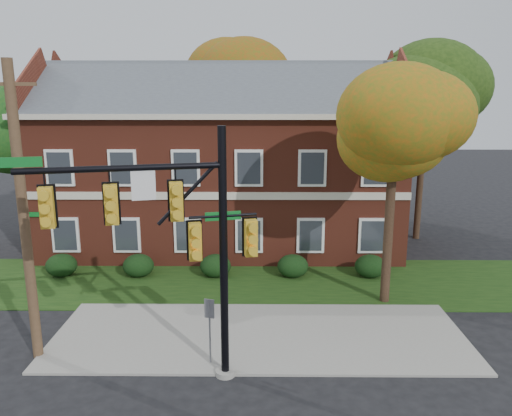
{
  "coord_description": "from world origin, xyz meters",
  "views": [
    {
      "loc": [
        0.02,
        -14.67,
        8.12
      ],
      "look_at": [
        -0.13,
        3.0,
        4.06
      ],
      "focal_mm": 35.0,
      "sensor_mm": 36.0,
      "label": 1
    }
  ],
  "objects_px": {
    "tree_left_rear": "(29,123)",
    "traffic_signal": "(175,230)",
    "hedge_center": "(215,266)",
    "utility_pole": "(24,215)",
    "hedge_left": "(138,266)",
    "tree_near_right": "(402,134)",
    "tree_right_rear": "(434,94)",
    "hedge_right": "(293,266)",
    "apartment_building": "(223,154)",
    "hedge_far_right": "(370,266)",
    "sign_post": "(210,321)",
    "hedge_far_left": "(61,265)",
    "tree_far_rear": "(250,83)"
  },
  "relations": [
    {
      "from": "traffic_signal",
      "to": "utility_pole",
      "type": "distance_m",
      "value": 4.91
    },
    {
      "from": "apartment_building",
      "to": "tree_near_right",
      "type": "bearing_deg",
      "value": -48.23
    },
    {
      "from": "apartment_building",
      "to": "hedge_right",
      "type": "height_order",
      "value": "apartment_building"
    },
    {
      "from": "tree_left_rear",
      "to": "hedge_center",
      "type": "bearing_deg",
      "value": -23.04
    },
    {
      "from": "hedge_far_left",
      "to": "tree_right_rear",
      "type": "xyz_separation_m",
      "value": [
        18.31,
        6.11,
        7.6
      ]
    },
    {
      "from": "hedge_far_left",
      "to": "traffic_signal",
      "type": "height_order",
      "value": "traffic_signal"
    },
    {
      "from": "hedge_far_left",
      "to": "tree_right_rear",
      "type": "relative_size",
      "value": 0.13
    },
    {
      "from": "hedge_center",
      "to": "hedge_far_right",
      "type": "xyz_separation_m",
      "value": [
        7.0,
        0.0,
        0.0
      ]
    },
    {
      "from": "hedge_far_left",
      "to": "tree_near_right",
      "type": "relative_size",
      "value": 0.16
    },
    {
      "from": "hedge_right",
      "to": "apartment_building",
      "type": "bearing_deg",
      "value": 123.67
    },
    {
      "from": "hedge_right",
      "to": "traffic_signal",
      "type": "bearing_deg",
      "value": -114.11
    },
    {
      "from": "apartment_building",
      "to": "tree_right_rear",
      "type": "height_order",
      "value": "tree_right_rear"
    },
    {
      "from": "utility_pole",
      "to": "tree_left_rear",
      "type": "bearing_deg",
      "value": 98.59
    },
    {
      "from": "hedge_far_left",
      "to": "hedge_far_right",
      "type": "height_order",
      "value": "same"
    },
    {
      "from": "apartment_building",
      "to": "sign_post",
      "type": "xyz_separation_m",
      "value": [
        0.5,
        -12.76,
        -3.54
      ]
    },
    {
      "from": "tree_far_rear",
      "to": "utility_pole",
      "type": "height_order",
      "value": "tree_far_rear"
    },
    {
      "from": "hedge_left",
      "to": "hedge_center",
      "type": "bearing_deg",
      "value": 0.0
    },
    {
      "from": "hedge_far_right",
      "to": "sign_post",
      "type": "relative_size",
      "value": 0.65
    },
    {
      "from": "hedge_far_right",
      "to": "tree_right_rear",
      "type": "height_order",
      "value": "tree_right_rear"
    },
    {
      "from": "tree_far_rear",
      "to": "hedge_far_left",
      "type": "bearing_deg",
      "value": -122.5
    },
    {
      "from": "hedge_right",
      "to": "traffic_signal",
      "type": "relative_size",
      "value": 0.19
    },
    {
      "from": "tree_left_rear",
      "to": "tree_far_rear",
      "type": "xyz_separation_m",
      "value": [
        11.07,
        8.96,
        2.16
      ]
    },
    {
      "from": "tree_left_rear",
      "to": "traffic_signal",
      "type": "relative_size",
      "value": 1.22
    },
    {
      "from": "tree_far_rear",
      "to": "sign_post",
      "type": "distance_m",
      "value": 21.91
    },
    {
      "from": "utility_pole",
      "to": "hedge_left",
      "type": "bearing_deg",
      "value": 63.79
    },
    {
      "from": "hedge_left",
      "to": "tree_near_right",
      "type": "height_order",
      "value": "tree_near_right"
    },
    {
      "from": "tree_near_right",
      "to": "traffic_signal",
      "type": "distance_m",
      "value": 9.6
    },
    {
      "from": "hedge_left",
      "to": "tree_near_right",
      "type": "bearing_deg",
      "value": -14.81
    },
    {
      "from": "hedge_left",
      "to": "traffic_signal",
      "type": "distance_m",
      "value": 9.88
    },
    {
      "from": "hedge_left",
      "to": "sign_post",
      "type": "xyz_separation_m",
      "value": [
        4.0,
        -7.51,
        0.93
      ]
    },
    {
      "from": "hedge_left",
      "to": "hedge_right",
      "type": "height_order",
      "value": "same"
    },
    {
      "from": "hedge_center",
      "to": "hedge_far_right",
      "type": "distance_m",
      "value": 7.0
    },
    {
      "from": "apartment_building",
      "to": "tree_right_rear",
      "type": "distance_m",
      "value": 11.77
    },
    {
      "from": "tree_near_right",
      "to": "hedge_far_right",
      "type": "bearing_deg",
      "value": 94.52
    },
    {
      "from": "traffic_signal",
      "to": "sign_post",
      "type": "distance_m",
      "value": 3.31
    },
    {
      "from": "hedge_left",
      "to": "tree_far_rear",
      "type": "bearing_deg",
      "value": 69.71
    },
    {
      "from": "hedge_center",
      "to": "utility_pole",
      "type": "xyz_separation_m",
      "value": [
        -5.0,
        -7.09,
        4.09
      ]
    },
    {
      "from": "apartment_building",
      "to": "utility_pole",
      "type": "height_order",
      "value": "apartment_building"
    },
    {
      "from": "utility_pole",
      "to": "hedge_far_left",
      "type": "bearing_deg",
      "value": 91.5
    },
    {
      "from": "tree_right_rear",
      "to": "hedge_right",
      "type": "bearing_deg",
      "value": -141.98
    },
    {
      "from": "tree_left_rear",
      "to": "utility_pole",
      "type": "xyz_separation_m",
      "value": [
        4.73,
        -11.23,
        -2.07
      ]
    },
    {
      "from": "tree_far_rear",
      "to": "sign_post",
      "type": "relative_size",
      "value": 5.39
    },
    {
      "from": "hedge_center",
      "to": "sign_post",
      "type": "relative_size",
      "value": 0.65
    },
    {
      "from": "hedge_left",
      "to": "tree_near_right",
      "type": "distance_m",
      "value": 12.68
    },
    {
      "from": "tree_right_rear",
      "to": "tree_far_rear",
      "type": "distance_m",
      "value": 12.2
    },
    {
      "from": "apartment_building",
      "to": "hedge_left",
      "type": "relative_size",
      "value": 13.43
    },
    {
      "from": "hedge_far_right",
      "to": "tree_left_rear",
      "type": "xyz_separation_m",
      "value": [
        -16.73,
        4.14,
        6.16
      ]
    },
    {
      "from": "tree_near_right",
      "to": "traffic_signal",
      "type": "height_order",
      "value": "tree_near_right"
    },
    {
      "from": "hedge_center",
      "to": "traffic_signal",
      "type": "distance_m",
      "value": 9.34
    },
    {
      "from": "apartment_building",
      "to": "tree_far_rear",
      "type": "xyz_separation_m",
      "value": [
        1.34,
        7.84,
        3.86
      ]
    }
  ]
}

